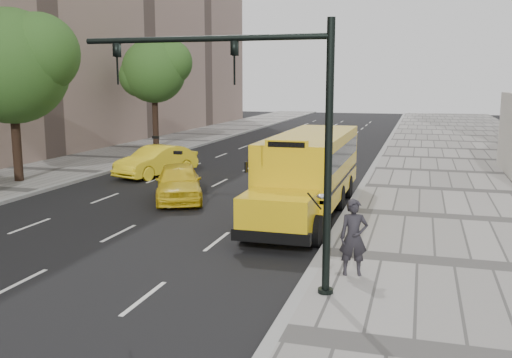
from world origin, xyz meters
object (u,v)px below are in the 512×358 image
(tree_b, at_px, (13,65))
(traffic_signal, at_px, (268,123))
(taxi_far, at_px, (156,161))
(school_bus, at_px, (311,166))
(tree_c, at_px, (155,70))
(taxi_near, at_px, (179,182))
(pedestrian, at_px, (354,237))

(tree_b, distance_m, traffic_signal, 19.06)
(taxi_far, bearing_deg, school_bus, -13.36)
(traffic_signal, bearing_deg, tree_c, 120.83)
(school_bus, bearing_deg, taxi_near, 176.79)
(tree_c, xyz_separation_m, traffic_signal, (15.60, -26.15, -1.71))
(pedestrian, bearing_deg, tree_b, 137.95)
(taxi_far, height_order, pedestrian, pedestrian)
(tree_b, relative_size, pedestrian, 4.32)
(tree_c, distance_m, taxi_far, 13.54)
(tree_b, height_order, taxi_far, tree_b)
(tree_b, height_order, taxi_near, tree_b)
(taxi_near, relative_size, pedestrian, 2.38)
(tree_c, relative_size, pedestrian, 4.13)
(tree_b, distance_m, tree_c, 15.31)
(taxi_far, bearing_deg, pedestrian, -29.84)
(tree_c, relative_size, taxi_far, 1.66)
(taxi_near, height_order, traffic_signal, traffic_signal)
(taxi_far, distance_m, pedestrian, 17.96)
(taxi_far, xyz_separation_m, pedestrian, (12.00, -13.35, 0.32))
(school_bus, xyz_separation_m, taxi_far, (-9.44, 5.80, -0.96))
(school_bus, xyz_separation_m, traffic_signal, (0.69, -9.01, 2.33))
(tree_b, height_order, school_bus, tree_b)
(pedestrian, bearing_deg, taxi_far, 118.13)
(tree_b, xyz_separation_m, pedestrian, (17.45, -9.38, -4.64))
(traffic_signal, bearing_deg, taxi_near, 124.54)
(tree_b, relative_size, taxi_far, 1.73)
(school_bus, distance_m, pedestrian, 8.00)
(taxi_near, xyz_separation_m, pedestrian, (8.29, -7.87, 0.34))
(school_bus, bearing_deg, taxi_far, 148.43)
(taxi_far, height_order, traffic_signal, traffic_signal)
(tree_b, distance_m, taxi_far, 8.38)
(school_bus, bearing_deg, tree_c, 131.04)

